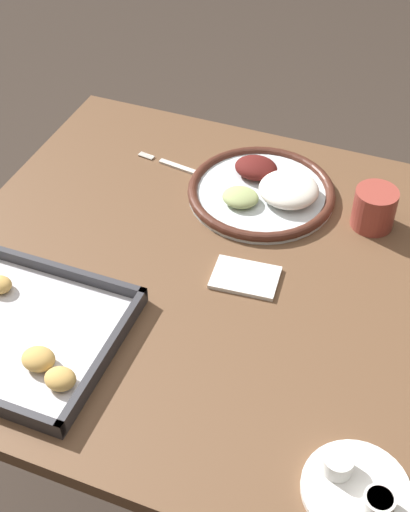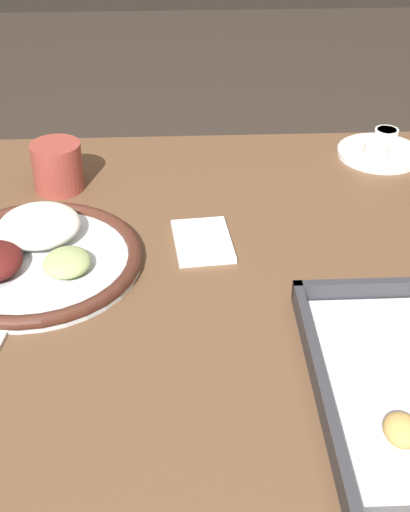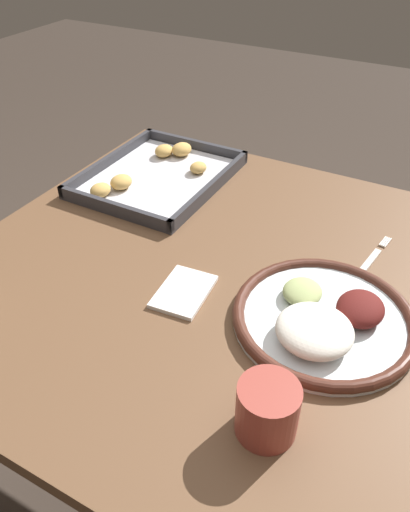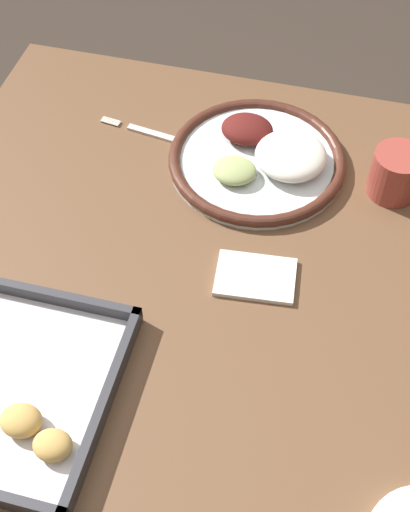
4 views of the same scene
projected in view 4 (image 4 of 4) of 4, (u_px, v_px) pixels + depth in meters
ground_plane at (200, 460)px, 1.65m from camera, size 8.00×8.00×0.00m
dining_table at (198, 312)px, 1.16m from camera, size 0.92×0.91×0.74m
dinner_plate at (261, 158)px, 1.18m from camera, size 0.30×0.30×0.05m
fork at (157, 135)px, 1.24m from camera, size 0.19×0.04×0.00m
drinking_cup at (396, 173)px, 1.13m from camera, size 0.08×0.08×0.08m
napkin at (255, 277)px, 1.05m from camera, size 0.12×0.09×0.01m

